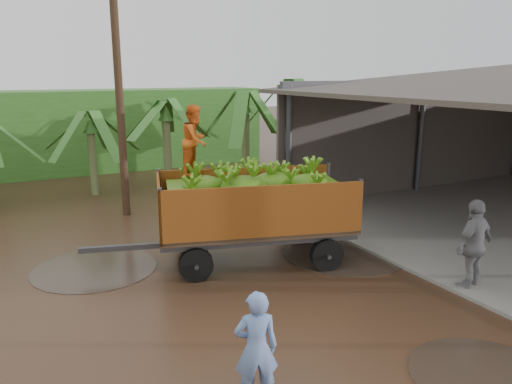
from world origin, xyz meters
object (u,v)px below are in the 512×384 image
man_grey (474,245)px  utility_pole (118,76)px  man_blue (256,348)px  banana_trailer (253,205)px

man_grey → utility_pole: size_ratio=0.23×
man_grey → man_blue: bearing=2.8°
man_grey → utility_pole: utility_pole is taller
banana_trailer → utility_pole: utility_pole is taller
man_blue → man_grey: size_ratio=0.85×
banana_trailer → utility_pole: 6.33m
man_grey → banana_trailer: bearing=-56.7°
man_blue → utility_pole: (0.70, 10.06, 3.45)m
banana_trailer → man_blue: size_ratio=3.83×
man_grey → utility_pole: bearing=-69.9°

